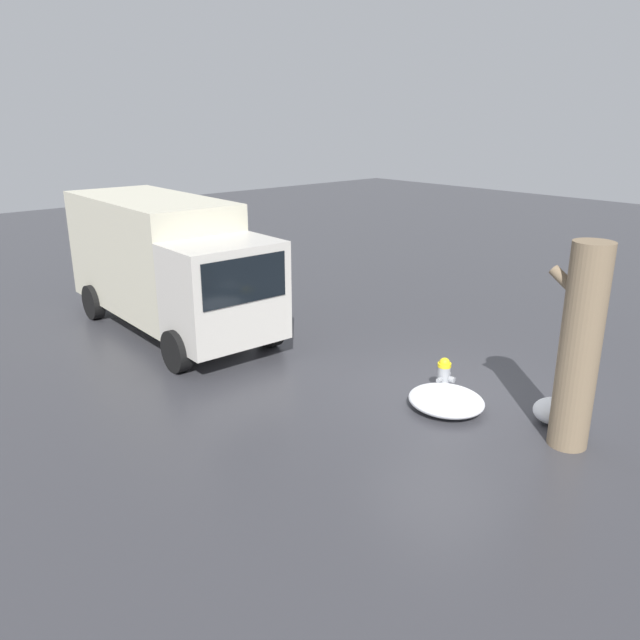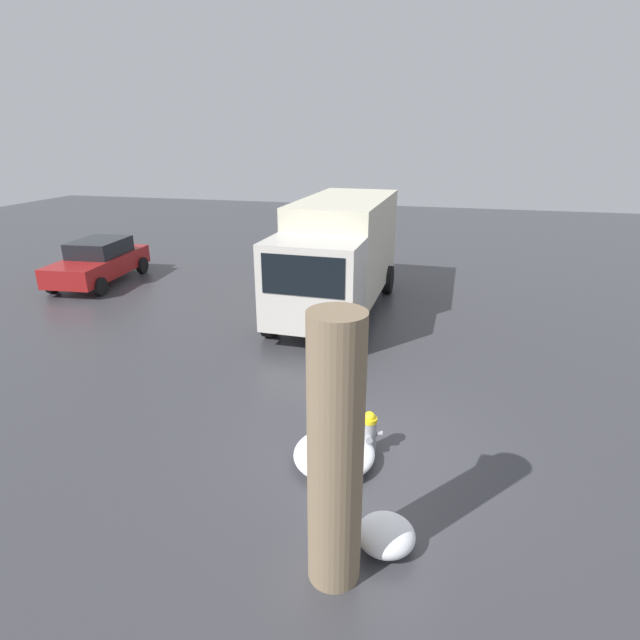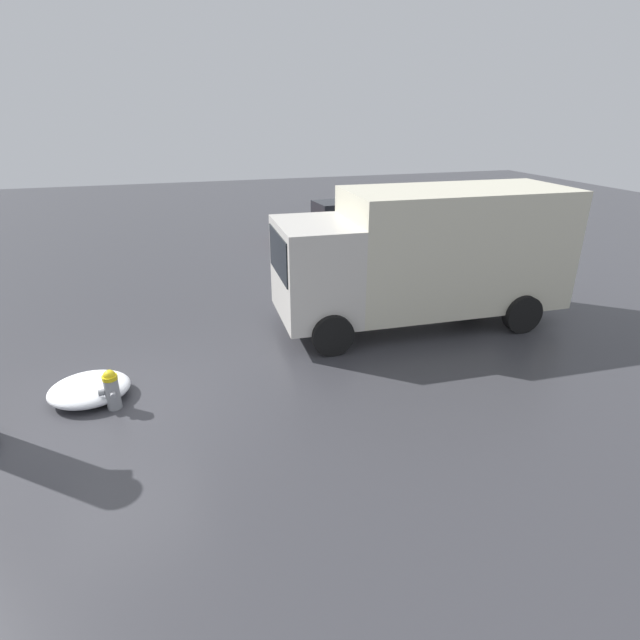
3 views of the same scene
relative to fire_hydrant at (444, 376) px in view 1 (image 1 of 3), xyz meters
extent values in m
plane|color=#38383D|center=(0.00, 0.00, -0.38)|extent=(60.00, 60.00, 0.00)
cylinder|color=gray|center=(0.00, 0.00, -0.10)|extent=(0.24, 0.24, 0.57)
cylinder|color=yellow|center=(0.00, 0.00, 0.22)|extent=(0.26, 0.26, 0.07)
sphere|color=yellow|center=(0.00, 0.00, 0.26)|extent=(0.21, 0.21, 0.21)
cylinder|color=gray|center=(-0.17, -0.03, -0.03)|extent=(0.12, 0.13, 0.11)
cylinder|color=gray|center=(0.03, -0.17, -0.03)|extent=(0.11, 0.11, 0.09)
cylinder|color=gray|center=(-0.02, 0.17, -0.03)|extent=(0.11, 0.11, 0.09)
cylinder|color=#7F6B51|center=(-2.52, 0.03, 1.29)|extent=(0.62, 0.62, 3.33)
cylinder|color=#7F6B51|center=(-2.24, 0.03, 2.22)|extent=(0.71, 0.17, 0.57)
cube|color=beige|center=(4.26, 2.05, 1.13)|extent=(1.68, 2.39, 2.13)
cube|color=black|center=(3.45, 2.08, 1.56)|extent=(0.10, 1.96, 0.94)
cube|color=beige|center=(7.63, 1.93, 1.43)|extent=(5.24, 2.52, 2.73)
cylinder|color=black|center=(4.29, 0.88, 0.07)|extent=(0.91, 0.31, 0.90)
cylinder|color=black|center=(4.38, 3.21, 0.07)|extent=(0.91, 0.31, 0.90)
cylinder|color=black|center=(8.88, 0.72, 0.07)|extent=(0.91, 0.31, 0.90)
cylinder|color=black|center=(8.97, 3.05, 0.07)|extent=(0.91, 0.31, 0.90)
ellipsoid|color=white|center=(-1.99, -0.52, -0.17)|extent=(0.72, 0.74, 0.42)
ellipsoid|color=white|center=(-0.44, 0.48, -0.20)|extent=(1.40, 1.29, 0.36)
camera|label=1|loc=(-6.54, 9.00, 4.72)|focal=35.00mm
camera|label=2|loc=(-6.97, -0.89, 4.57)|focal=28.00mm
camera|label=3|loc=(1.27, -8.16, 4.43)|focal=28.00mm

